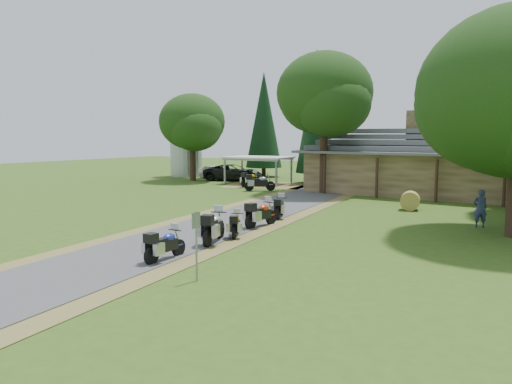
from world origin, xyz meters
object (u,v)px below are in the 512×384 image
Objects in this scene: car_white_sedan at (214,170)px; hay_bale at (410,201)px; car_dark_suv at (233,168)px; motorcycle_carport_a at (251,179)px; carport at (258,170)px; motorcycle_row_b at (214,225)px; motorcycle_row_c at (236,223)px; lodge at (453,161)px; motorcycle_carport_b at (260,182)px; motorcycle_row_e at (280,206)px; motorcycle_row_d at (261,212)px; motorcycle_row_a at (165,243)px; silo at (186,144)px.

hay_bale is (22.26, -9.84, -0.34)m from car_white_sedan.
car_dark_suv reaches higher than motorcycle_carport_a.
car_dark_suv is (2.60, -0.38, 0.28)m from car_white_sedan.
carport is 6.51m from car_white_sedan.
motorcycle_carport_a is at bearing 10.11° from motorcycle_row_b.
car_white_sedan is at bearing 156.15° from hay_bale.
motorcycle_row_c is (18.23, -21.57, -0.32)m from car_white_sedan.
motorcycle_carport_a is at bearing -147.22° from car_dark_suv.
motorcycle_carport_a is (-15.46, -3.18, -1.76)m from lodge.
car_white_sedan is at bearing 107.51° from motorcycle_carport_b.
motorcycle_row_e is 15.87m from motorcycle_carport_a.
motorcycle_row_b is 13.87m from hay_bale.
lodge is at bearing -109.45° from car_dark_suv.
motorcycle_row_d is (15.31, -18.68, -0.48)m from car_dark_suv.
motorcycle_row_d is 0.94× the size of motorcycle_carport_b.
motorcycle_row_a reaches higher than motorcycle_row_c.
silo reaches higher than car_dark_suv.
motorcycle_carport_a is at bearing -76.59° from carport.
motorcycle_row_c is at bearing 167.77° from motorcycle_row_e.
motorcycle_row_e is at bearing -109.04° from lodge.
motorcycle_row_b is at bearing -106.78° from hay_bale.
motorcycle_row_b is 1.93× the size of hay_bale.
carport is 23.24m from motorcycle_row_c.
motorcycle_row_c is (-0.03, 1.55, -0.16)m from motorcycle_row_b.
motorcycle_row_b is at bearing -142.87° from motorcycle_carport_a.
carport is 24.59m from motorcycle_row_b.
hay_bale is at bearing -96.39° from car_white_sedan.
lodge reaches higher than motorcycle_row_d.
car_white_sedan is at bearing 18.12° from motorcycle_row_b.
motorcycle_carport_a is 16.12m from hay_bale.
motorcycle_row_b is (22.81, -24.14, -2.67)m from silo.
silo reaches higher than motorcycle_carport_b.
motorcycle_row_b is at bearing -101.18° from lodge.
motorcycle_row_d is at bearing -15.19° from motorcycle_row_b.
lodge is 16.41m from carport.
car_white_sedan reaches higher than motorcycle_carport_b.
hay_bale is at bearing -92.41° from lodge.
carport is 20.94m from motorcycle_row_d.
hay_bale is (15.97, -8.19, -0.67)m from carport.
car_white_sedan is at bearing 63.88° from car_dark_suv.
lodge is 14.27m from motorcycle_carport_b.
motorcycle_carport_a is (-11.42, 22.14, 0.08)m from motorcycle_row_a.
motorcycle_carport_b is (6.92, -5.94, -0.44)m from car_dark_suv.
motorcycle_row_a is at bearing 165.26° from motorcycle_row_e.
lodge is 4.03× the size of car_white_sedan.
carport is 3.15× the size of motorcycle_row_a.
silo is at bearing 175.83° from lodge.
hay_bale is (4.36, 9.23, -0.14)m from motorcycle_row_d.
motorcycle_carport_b is (-9.08, 19.97, 0.12)m from motorcycle_row_a.
motorcycle_row_d is (-0.32, 2.50, 0.12)m from motorcycle_row_c.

